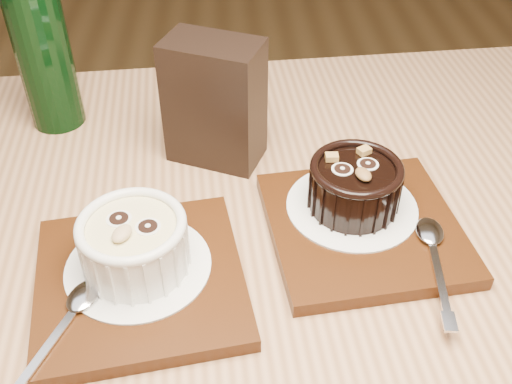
% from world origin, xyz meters
% --- Properties ---
extents(table, '(1.25, 0.88, 0.75)m').
position_xyz_m(table, '(0.15, -0.26, 0.66)').
color(table, '#946440').
rests_on(table, ground).
extents(tray_left, '(0.21, 0.21, 0.01)m').
position_xyz_m(tray_left, '(0.07, -0.27, 0.76)').
color(tray_left, '#421F0B').
rests_on(tray_left, table).
extents(doily_left, '(0.13, 0.13, 0.00)m').
position_xyz_m(doily_left, '(0.06, -0.26, 0.77)').
color(doily_left, white).
rests_on(doily_left, tray_left).
extents(ramekin_white, '(0.09, 0.09, 0.06)m').
position_xyz_m(ramekin_white, '(0.06, -0.26, 0.80)').
color(ramekin_white, white).
rests_on(ramekin_white, doily_left).
extents(spoon_left, '(0.08, 0.13, 0.01)m').
position_xyz_m(spoon_left, '(0.01, -0.33, 0.77)').
color(spoon_left, silver).
rests_on(spoon_left, tray_left).
extents(tray_right, '(0.20, 0.20, 0.01)m').
position_xyz_m(tray_right, '(0.28, -0.22, 0.76)').
color(tray_right, '#421F0B').
rests_on(tray_right, table).
extents(doily_right, '(0.13, 0.13, 0.00)m').
position_xyz_m(doily_right, '(0.27, -0.19, 0.77)').
color(doily_right, white).
rests_on(doily_right, tray_right).
extents(ramekin_dark, '(0.09, 0.09, 0.05)m').
position_xyz_m(ramekin_dark, '(0.27, -0.19, 0.79)').
color(ramekin_dark, black).
rests_on(ramekin_dark, doily_right).
extents(spoon_right, '(0.04, 0.14, 0.01)m').
position_xyz_m(spoon_right, '(0.33, -0.27, 0.77)').
color(spoon_right, silver).
rests_on(spoon_right, tray_right).
extents(condiment_stand, '(0.12, 0.09, 0.14)m').
position_xyz_m(condiment_stand, '(0.13, -0.08, 0.82)').
color(condiment_stand, black).
rests_on(condiment_stand, table).
extents(green_bottle, '(0.06, 0.06, 0.24)m').
position_xyz_m(green_bottle, '(-0.06, 0.00, 0.84)').
color(green_bottle, black).
rests_on(green_bottle, table).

